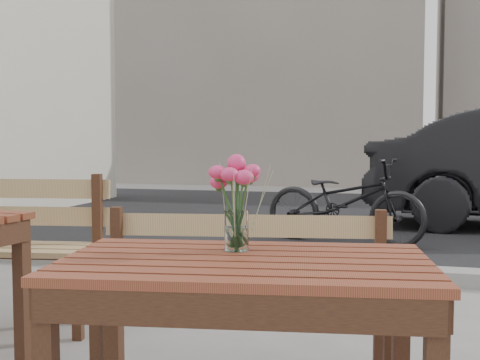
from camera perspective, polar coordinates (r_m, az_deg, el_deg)
name	(u,v)px	position (r m, az deg, el deg)	size (l,w,h in m)	color
street	(358,236)	(7.14, 11.16, -5.26)	(30.00, 8.12, 0.12)	black
backdrop_buildings	(388,46)	(16.56, 13.89, 12.25)	(15.50, 4.00, 8.00)	gray
main_table	(245,295)	(2.05, 0.47, -10.87)	(1.31, 0.88, 0.76)	#5B2E18
main_bench	(245,278)	(2.81, 0.43, -9.28)	(1.41, 0.62, 0.85)	#997C4F
main_vase	(236,191)	(2.14, -0.34, -1.04)	(0.19, 0.19, 0.34)	white
bicycle	(344,201)	(6.74, 9.84, -1.96)	(0.63, 1.81, 0.95)	black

